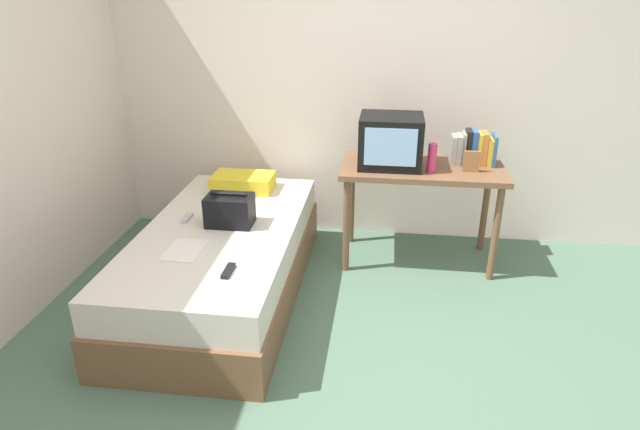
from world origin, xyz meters
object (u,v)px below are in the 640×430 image
Objects in this scene: book_row at (473,149)px; remote_silver at (187,218)px; water_bottle at (432,158)px; remote_dark at (228,271)px; desk at (421,179)px; magazine at (185,250)px; bed at (223,261)px; pillow at (243,182)px; tv at (391,141)px; handbag at (230,210)px; picture_frame at (472,162)px.

book_row is 2.07m from remote_silver.
water_bottle is at bearing -143.80° from book_row.
remote_dark is at bearing -135.84° from water_bottle.
magazine is at bearing -144.43° from desk.
bed is at bearing -155.42° from book_row.
water_bottle reaches higher than remote_silver.
water_bottle is at bearing -68.03° from desk.
book_row is 1.72m from pillow.
magazine is (-0.11, -0.35, 0.26)m from bed.
water_bottle is 0.67× the size of book_row.
water_bottle is (0.29, -0.11, -0.08)m from tv.
bed is 1.59m from water_bottle.
desk is at bearing 26.11° from handbag.
book_row reaches higher than bed.
bed is 1.72× the size of desk.
desk is 2.54× the size of pillow.
bed is 13.89× the size of remote_silver.
picture_frame reaches higher than handbag.
desk is 0.42m from book_row.
magazine is (-1.19, -1.00, -0.43)m from tv.
picture_frame is at bearing -98.90° from book_row.
desk is 1.68m from remote_silver.
book_row is 1.78m from handbag.
bed is at bearing -20.23° from remote_silver.
remote_dark is (-1.14, -1.11, -0.35)m from water_bottle.
remote_silver reaches higher than magazine.
handbag is 0.33m from remote_silver.
water_bottle is 0.45× the size of pillow.
desk is 1.76m from magazine.
tv is 0.60m from book_row.
bed is 4.37× the size of pillow.
bed is 12.82× the size of remote_dark.
desk reaches higher than remote_silver.
desk is at bearing -1.15° from pillow.
water_bottle reaches higher than picture_frame.
picture_frame is (-0.03, -0.18, -0.04)m from book_row.
water_bottle reaches higher than remote_dark.
handbag is (-1.26, -0.62, -0.06)m from desk.
pillow is at bearing 176.07° from picture_frame.
pillow is 2.93× the size of remote_dark.
water_bottle is 1.76m from magazine.
tv is at bearing 172.99° from picture_frame.
remote_dark is at bearing -125.03° from tv.
magazine is 0.40m from remote_dark.
bed is 6.49× the size of book_row.
picture_frame is (0.56, -0.07, -0.11)m from tv.
handbag is at bearing -156.24° from book_row.
magazine is (-1.75, -0.93, -0.33)m from picture_frame.
desk is 7.44× the size of remote_dark.
remote_dark is at bearing -140.91° from picture_frame.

